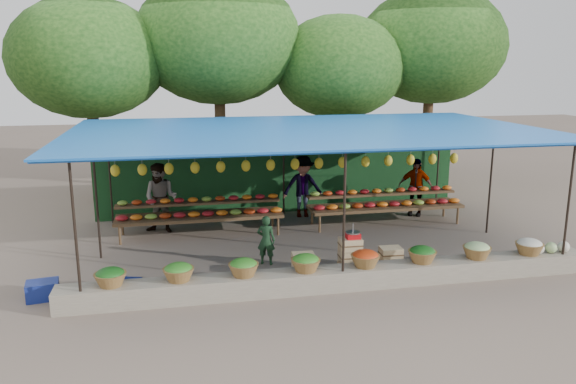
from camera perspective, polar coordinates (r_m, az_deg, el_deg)
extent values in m
plane|color=#69594D|center=(13.71, 1.96, -5.34)|extent=(60.00, 60.00, 0.00)
cube|color=#6F6459|center=(11.15, 5.34, -8.69)|extent=(10.60, 0.55, 0.40)
cylinder|color=black|center=(10.30, -20.77, -4.27)|extent=(0.05, 0.05, 2.80)
cylinder|color=black|center=(10.62, 5.71, -2.96)|extent=(0.05, 0.05, 2.80)
cylinder|color=black|center=(12.87, 26.57, -1.46)|extent=(0.05, 0.05, 2.80)
cylinder|color=black|center=(13.08, -18.89, -0.57)|extent=(0.05, 0.05, 2.80)
cylinder|color=black|center=(15.19, 19.89, 1.16)|extent=(0.05, 0.05, 2.80)
cylinder|color=black|center=(15.90, -17.67, 1.83)|extent=(0.05, 0.05, 2.80)
cylinder|color=black|center=(16.11, -0.44, 2.58)|extent=(0.05, 0.05, 2.80)
cylinder|color=black|center=(17.67, 15.03, 3.06)|extent=(0.05, 0.05, 2.80)
cube|color=#1759B3|center=(13.10, 2.05, 6.37)|extent=(10.80, 6.60, 0.04)
cube|color=#1759B3|center=(11.21, 4.48, 4.29)|extent=(10.80, 2.19, 0.26)
cube|color=#1759B3|center=(15.06, 0.23, 6.55)|extent=(10.80, 2.19, 0.26)
cylinder|color=gray|center=(14.56, 0.72, 3.94)|extent=(9.60, 0.01, 0.01)
ellipsoid|color=yellow|center=(14.34, -17.15, 2.09)|extent=(0.23, 0.17, 0.30)
ellipsoid|color=yellow|center=(14.29, -14.58, 2.21)|extent=(0.23, 0.17, 0.30)
ellipsoid|color=yellow|center=(14.27, -12.00, 2.33)|extent=(0.23, 0.17, 0.30)
ellipsoid|color=yellow|center=(14.28, -9.42, 2.45)|extent=(0.23, 0.17, 0.30)
ellipsoid|color=yellow|center=(14.32, -6.85, 2.56)|extent=(0.23, 0.17, 0.30)
ellipsoid|color=yellow|center=(14.39, -4.30, 2.67)|extent=(0.23, 0.17, 0.30)
ellipsoid|color=yellow|center=(14.48, -1.77, 2.76)|extent=(0.23, 0.17, 0.30)
ellipsoid|color=yellow|center=(14.60, 0.71, 2.86)|extent=(0.23, 0.17, 0.30)
ellipsoid|color=yellow|center=(14.75, 3.15, 2.94)|extent=(0.23, 0.17, 0.30)
ellipsoid|color=yellow|center=(14.93, 5.54, 3.02)|extent=(0.23, 0.17, 0.30)
ellipsoid|color=yellow|center=(15.13, 7.87, 3.09)|extent=(0.23, 0.17, 0.30)
ellipsoid|color=yellow|center=(15.36, 10.14, 3.15)|extent=(0.23, 0.17, 0.30)
ellipsoid|color=yellow|center=(15.61, 12.33, 3.21)|extent=(0.23, 0.17, 0.30)
ellipsoid|color=yellow|center=(15.88, 14.46, 3.26)|extent=(0.23, 0.17, 0.30)
ellipsoid|color=yellow|center=(16.17, 16.51, 3.31)|extent=(0.23, 0.17, 0.30)
ellipsoid|color=#185216|center=(10.62, -17.62, -7.96)|extent=(0.52, 0.52, 0.23)
ellipsoid|color=#307920|center=(10.55, -11.08, -7.71)|extent=(0.52, 0.52, 0.23)
ellipsoid|color=#307920|center=(10.62, -4.54, -7.37)|extent=(0.52, 0.52, 0.23)
ellipsoid|color=#307920|center=(10.82, 1.82, -6.94)|extent=(0.52, 0.52, 0.23)
ellipsoid|color=#B1310E|center=(11.15, 7.86, -6.45)|extent=(0.52, 0.52, 0.23)
ellipsoid|color=#185216|center=(11.59, 13.49, -5.93)|extent=(0.52, 0.52, 0.23)
ellipsoid|color=#9DC078|center=(12.14, 18.65, -5.40)|extent=(0.52, 0.52, 0.23)
ellipsoid|color=beige|center=(12.78, 23.33, -4.89)|extent=(0.52, 0.52, 0.23)
cube|color=#1B4D21|center=(16.38, -0.61, 2.22)|extent=(10.60, 0.06, 2.50)
cylinder|color=#382814|center=(18.74, -19.07, 5.15)|extent=(0.36, 0.36, 3.97)
ellipsoid|color=#10330E|center=(18.59, -19.65, 12.73)|extent=(4.77, 4.77, 3.69)
cylinder|color=#382814|center=(19.02, -6.88, 6.64)|extent=(0.36, 0.36, 4.48)
ellipsoid|color=#10330E|center=(18.92, -7.12, 15.10)|extent=(5.39, 5.39, 4.17)
cylinder|color=#382814|center=(19.52, 5.06, 5.71)|extent=(0.36, 0.36, 3.71)
ellipsoid|color=#10330E|center=(19.37, 5.20, 12.54)|extent=(4.47, 4.47, 3.45)
cylinder|color=#382814|center=(21.12, 13.96, 6.81)|extent=(0.36, 0.36, 4.35)
ellipsoid|color=#10330E|center=(21.02, 14.37, 14.19)|extent=(5.24, 5.24, 4.05)
cube|color=#46361C|center=(14.46, -8.94, -2.44)|extent=(4.20, 0.95, 0.08)
cube|color=#46361C|center=(14.68, -9.04, -1.08)|extent=(4.20, 0.35, 0.06)
cylinder|color=#46361C|center=(14.20, -16.72, -4.19)|extent=(0.06, 0.06, 0.50)
cylinder|color=#46361C|center=(14.36, -1.02, -3.43)|extent=(0.06, 0.06, 0.50)
cylinder|color=#46361C|center=(14.96, -16.48, -3.30)|extent=(0.06, 0.06, 0.50)
cylinder|color=#46361C|center=(15.12, -1.59, -2.59)|extent=(0.06, 0.06, 0.50)
ellipsoid|color=#AF191E|center=(14.34, -16.53, -2.55)|extent=(0.31, 0.26, 0.13)
ellipsoid|color=#7EA733|center=(14.70, -16.47, -1.08)|extent=(0.26, 0.22, 0.12)
ellipsoid|color=orange|center=(14.31, -15.14, -2.49)|extent=(0.31, 0.26, 0.13)
ellipsoid|color=#B1310E|center=(14.68, -15.11, -1.02)|extent=(0.26, 0.22, 0.12)
ellipsoid|color=#7EA733|center=(14.29, -13.74, -2.43)|extent=(0.31, 0.26, 0.13)
ellipsoid|color=#AF191E|center=(14.66, -13.74, -0.96)|extent=(0.26, 0.22, 0.12)
ellipsoid|color=#B1310E|center=(14.28, -12.33, -2.37)|extent=(0.31, 0.26, 0.13)
ellipsoid|color=orange|center=(14.65, -12.38, -0.90)|extent=(0.26, 0.22, 0.12)
ellipsoid|color=#AF191E|center=(14.28, -10.93, -2.31)|extent=(0.31, 0.26, 0.13)
ellipsoid|color=#AF191E|center=(14.65, -11.01, -0.83)|extent=(0.26, 0.22, 0.12)
ellipsoid|color=orange|center=(14.28, -9.53, -2.24)|extent=(0.31, 0.26, 0.13)
ellipsoid|color=orange|center=(14.65, -9.64, -0.77)|extent=(0.26, 0.22, 0.12)
ellipsoid|color=#AF191E|center=(14.30, -8.13, -2.18)|extent=(0.31, 0.26, 0.13)
ellipsoid|color=#7EA733|center=(14.67, -8.28, -0.71)|extent=(0.26, 0.22, 0.12)
ellipsoid|color=orange|center=(14.32, -6.73, -2.11)|extent=(0.31, 0.26, 0.13)
ellipsoid|color=#B1310E|center=(14.69, -6.91, -0.64)|extent=(0.26, 0.22, 0.12)
ellipsoid|color=#7EA733|center=(14.36, -5.34, -2.04)|extent=(0.31, 0.26, 0.13)
ellipsoid|color=#AF191E|center=(14.72, -5.56, -0.58)|extent=(0.26, 0.22, 0.12)
ellipsoid|color=#B1310E|center=(14.40, -3.95, -1.97)|extent=(0.31, 0.26, 0.13)
ellipsoid|color=orange|center=(14.76, -4.21, -0.52)|extent=(0.26, 0.22, 0.12)
ellipsoid|color=#AF191E|center=(14.45, -2.58, -1.90)|extent=(0.31, 0.26, 0.13)
ellipsoid|color=#AF191E|center=(14.81, -2.87, -0.45)|extent=(0.26, 0.22, 0.12)
ellipsoid|color=orange|center=(14.50, -1.21, -1.83)|extent=(0.31, 0.26, 0.13)
ellipsoid|color=orange|center=(14.87, -1.53, -0.39)|extent=(0.26, 0.22, 0.12)
cube|color=#46361C|center=(15.50, 9.85, -1.44)|extent=(4.20, 0.95, 0.08)
cube|color=#46361C|center=(15.70, 9.49, -0.18)|extent=(4.20, 0.35, 0.06)
cylinder|color=#46361C|center=(14.60, 3.23, -3.18)|extent=(0.06, 0.06, 0.50)
cylinder|color=#46361C|center=(16.02, 16.85, -2.26)|extent=(0.06, 0.06, 0.50)
cylinder|color=#46361C|center=(15.34, 2.46, -2.37)|extent=(0.06, 0.06, 0.50)
cylinder|color=#46361C|center=(16.70, 15.55, -1.56)|extent=(0.06, 0.06, 0.50)
ellipsoid|color=#AF191E|center=(14.75, 3.19, -1.60)|extent=(0.31, 0.26, 0.13)
ellipsoid|color=#7EA733|center=(15.11, 2.76, -0.18)|extent=(0.26, 0.22, 0.12)
ellipsoid|color=orange|center=(14.84, 4.49, -1.52)|extent=(0.31, 0.26, 0.13)
ellipsoid|color=#B1310E|center=(15.20, 4.04, -0.12)|extent=(0.26, 0.22, 0.12)
ellipsoid|color=#7EA733|center=(14.94, 5.78, -1.45)|extent=(0.31, 0.26, 0.13)
ellipsoid|color=#AF191E|center=(15.29, 5.30, -0.06)|extent=(0.26, 0.22, 0.12)
ellipsoid|color=#B1310E|center=(15.05, 7.06, -1.38)|extent=(0.31, 0.26, 0.13)
ellipsoid|color=orange|center=(15.40, 6.55, 0.00)|extent=(0.26, 0.22, 0.12)
ellipsoid|color=#AF191E|center=(15.16, 8.31, -1.31)|extent=(0.31, 0.26, 0.13)
ellipsoid|color=#AF191E|center=(15.51, 7.78, 0.06)|extent=(0.26, 0.22, 0.12)
ellipsoid|color=orange|center=(15.28, 9.54, -1.24)|extent=(0.31, 0.26, 0.13)
ellipsoid|color=orange|center=(15.63, 8.99, 0.11)|extent=(0.26, 0.22, 0.12)
ellipsoid|color=#AF191E|center=(15.41, 10.76, -1.17)|extent=(0.31, 0.26, 0.13)
ellipsoid|color=#7EA733|center=(15.75, 10.18, 0.17)|extent=(0.26, 0.22, 0.12)
ellipsoid|color=orange|center=(15.55, 11.95, -1.10)|extent=(0.31, 0.26, 0.13)
ellipsoid|color=#B1310E|center=(15.89, 11.35, 0.23)|extent=(0.26, 0.22, 0.12)
ellipsoid|color=#7EA733|center=(15.69, 13.12, -1.03)|extent=(0.31, 0.26, 0.13)
ellipsoid|color=#AF191E|center=(16.02, 12.50, 0.28)|extent=(0.26, 0.22, 0.12)
ellipsoid|color=#B1310E|center=(15.84, 14.27, -0.97)|extent=(0.31, 0.26, 0.13)
ellipsoid|color=orange|center=(16.17, 13.64, 0.34)|extent=(0.26, 0.22, 0.12)
ellipsoid|color=#AF191E|center=(15.99, 15.40, -0.90)|extent=(0.31, 0.26, 0.13)
ellipsoid|color=#AF191E|center=(16.32, 14.75, 0.39)|extent=(0.26, 0.22, 0.12)
ellipsoid|color=orange|center=(16.15, 16.51, -0.83)|extent=(0.31, 0.26, 0.13)
ellipsoid|color=orange|center=(16.48, 15.84, 0.44)|extent=(0.26, 0.22, 0.12)
cube|color=tan|center=(11.65, 1.56, -8.06)|extent=(0.46, 0.36, 0.25)
cube|color=tan|center=(11.55, 1.57, -6.86)|extent=(0.46, 0.36, 0.25)
cube|color=tan|center=(11.90, 6.29, -7.67)|extent=(0.46, 0.36, 0.25)
cube|color=tan|center=(11.81, 6.32, -6.49)|extent=(0.46, 0.36, 0.25)
cube|color=tan|center=(11.73, 6.35, -5.29)|extent=(0.46, 0.36, 0.25)
cube|color=tan|center=(12.20, 10.35, -7.28)|extent=(0.46, 0.36, 0.25)
cube|color=tan|center=(12.11, 10.40, -6.13)|extent=(0.46, 0.36, 0.25)
cube|color=red|center=(11.69, 6.60, -4.43)|extent=(0.28, 0.24, 0.11)
cylinder|color=gray|center=(11.67, 6.61, -4.10)|extent=(0.30, 0.30, 0.03)
cylinder|color=gray|center=(11.64, 6.62, -3.68)|extent=(0.03, 0.03, 0.21)
imported|color=#19381E|center=(12.24, -2.24, -4.90)|extent=(0.47, 0.39, 1.10)
imported|color=slate|center=(14.81, -12.79, -0.61)|extent=(1.07, 0.96, 1.82)
imported|color=slate|center=(15.94, 1.51, 0.56)|extent=(1.18, 0.73, 1.76)
imported|color=slate|center=(16.52, 12.82, 0.50)|extent=(1.04, 0.86, 1.66)
cube|color=navy|center=(11.16, -16.20, -9.37)|extent=(0.62, 0.52, 0.32)
cube|color=navy|center=(11.55, -23.65, -9.13)|extent=(0.63, 0.49, 0.34)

